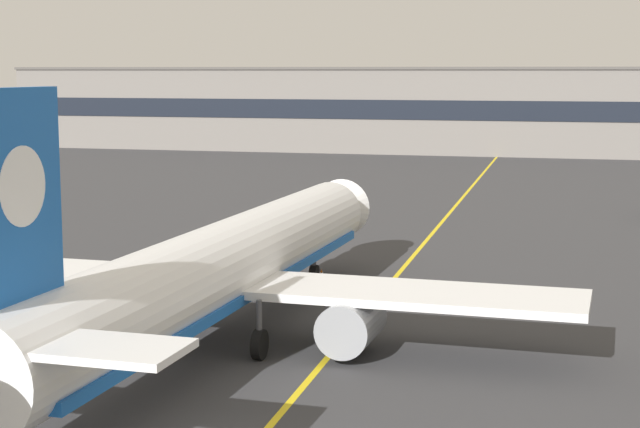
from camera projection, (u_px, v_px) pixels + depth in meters
name	position (u px, v px, depth m)	size (l,w,h in m)	color
taxiway_centreline	(397.00, 275.00, 61.00)	(0.30, 180.00, 0.01)	yellow
airliner_foreground	(218.00, 270.00, 45.30)	(32.14, 41.48, 11.65)	white
safety_cone_by_nose_gear	(321.00, 274.00, 60.22)	(0.44, 0.44, 0.55)	orange
terminal_building	(516.00, 111.00, 148.31)	(155.59, 12.40, 12.62)	slate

